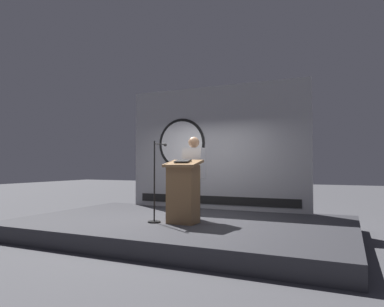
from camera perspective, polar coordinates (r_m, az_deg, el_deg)
ground_plane at (r=7.04m, az=-1.62°, el=-13.24°), size 40.00×40.00×0.00m
stage_platform at (r=7.01m, az=-1.62°, el=-12.03°), size 6.40×4.00×0.30m
banner_display at (r=8.62m, az=3.60°, el=0.96°), size 4.60×0.12×3.05m
podium at (r=6.48m, az=-1.47°, el=-6.33°), size 0.64×0.50×1.19m
speaker_person at (r=6.90m, az=0.30°, el=-3.93°), size 0.40×0.26×1.64m
microphone_stand at (r=6.65m, az=-5.98°, el=-6.49°), size 0.24×0.57×1.54m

